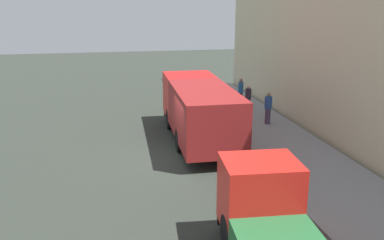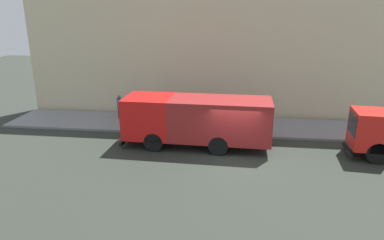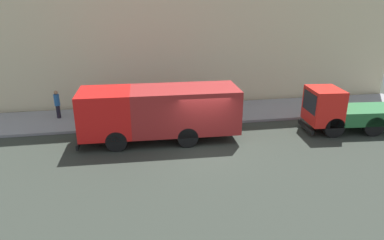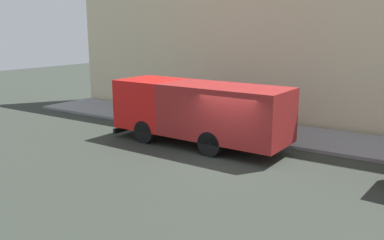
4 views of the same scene
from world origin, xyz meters
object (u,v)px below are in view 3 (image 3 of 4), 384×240
Objects in this scene: pedestrian_standing at (90,103)px; pedestrian_third at (57,103)px; large_utility_truck at (159,111)px; pedestrian_walking at (130,100)px; small_flatbed_truck at (343,111)px; traffic_cone_orange at (82,121)px.

pedestrian_third is (0.17, 1.87, 0.05)m from pedestrian_standing.
pedestrian_third is at bearing 56.93° from large_utility_truck.
pedestrian_walking is 1.01× the size of pedestrian_third.
large_utility_truck is at bearing -159.02° from pedestrian_third.
small_flatbed_truck is 3.11× the size of pedestrian_walking.
pedestrian_walking is 3.26m from traffic_cone_orange.
large_utility_truck is at bearing 92.06° from small_flatbed_truck.
traffic_cone_orange is (-1.52, 0.28, -0.53)m from pedestrian_standing.
pedestrian_third is (4.46, 15.73, -0.11)m from small_flatbed_truck.
pedestrian_walking is at bearing 73.15° from small_flatbed_truck.
large_utility_truck is 4.83× the size of pedestrian_third.
pedestrian_walking is (4.08, 1.51, -0.55)m from large_utility_truck.
pedestrian_walking is 4.25m from pedestrian_third.
pedestrian_third is (-0.10, 4.24, 0.01)m from pedestrian_walking.
pedestrian_standing is at bearing -10.59° from traffic_cone_orange.
small_flatbed_truck is at bearing 143.26° from pedestrian_standing.
pedestrian_standing is 0.96× the size of pedestrian_third.
traffic_cone_orange is (-1.68, -1.58, -0.58)m from pedestrian_third.
large_utility_truck reaches higher than small_flatbed_truck.
pedestrian_walking is 2.39m from pedestrian_standing.
pedestrian_walking is at bearing 166.93° from pedestrian_standing.
small_flatbed_truck is at bearing 54.48° from pedestrian_walking.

